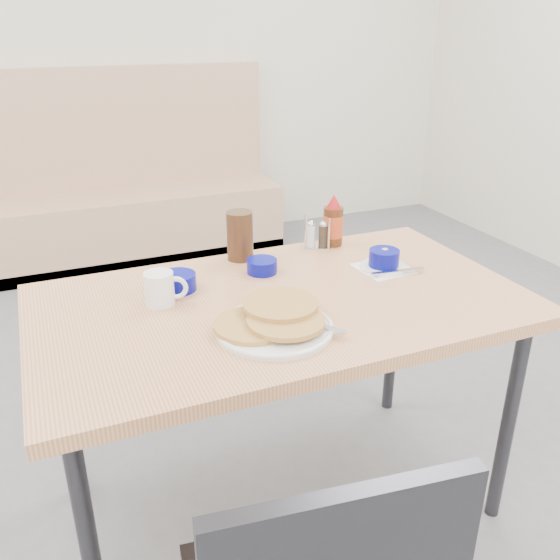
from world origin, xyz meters
name	(u,v)px	position (x,y,z in m)	size (l,w,h in m)	color
ground	(314,556)	(0.00, 0.00, 0.00)	(6.00, 6.00, 0.00)	slate
wall_back	(113,35)	(0.00, 2.97, 1.40)	(5.00, 0.06, 2.80)	beige
booth_bench	(135,204)	(0.00, 2.78, 0.35)	(1.90, 0.56, 1.22)	tan
dining_table	(282,318)	(0.00, 0.25, 0.70)	(1.40, 0.80, 0.76)	tan
pancake_plate	(274,322)	(-0.09, 0.09, 0.78)	(0.31, 0.30, 0.05)	white
coffee_mug	(161,288)	(-0.32, 0.35, 0.81)	(0.12, 0.08, 0.09)	white
grits_setting	(384,261)	(0.39, 0.33, 0.79)	(0.19, 0.17, 0.07)	white
creamer_bowl	(177,282)	(-0.26, 0.43, 0.78)	(0.11, 0.11, 0.05)	#05097D
butter_bowl	(262,266)	(0.02, 0.45, 0.78)	(0.10, 0.10, 0.04)	#05097D
amber_tumbler	(240,236)	(-0.01, 0.59, 0.84)	(0.09, 0.09, 0.16)	#3C2313
condiment_caddy	(317,236)	(0.28, 0.59, 0.80)	(0.11, 0.09, 0.11)	silver
syrup_bottle	(333,223)	(0.34, 0.59, 0.84)	(0.07, 0.07, 0.18)	#47230F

